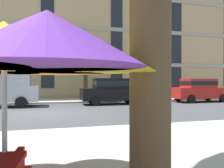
{
  "coord_description": "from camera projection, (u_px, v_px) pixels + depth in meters",
  "views": [
    {
      "loc": [
        0.15,
        -11.9,
        1.58
      ],
      "look_at": [
        4.2,
        3.2,
        1.4
      ],
      "focal_mm": 37.42,
      "sensor_mm": 36.0,
      "label": 1
    }
  ],
  "objects": [
    {
      "name": "pickup_silver",
      "position": [
        0.0,
        90.0,
        14.31
      ],
      "size": [
        5.1,
        2.12,
        2.2
      ],
      "color": "#A8AAB2",
      "rests_on": "ground"
    },
    {
      "name": "patio_umbrella",
      "position": [
        4.0,
        49.0,
        2.67
      ],
      "size": [
        3.63,
        3.37,
        2.27
      ],
      "color": "silver",
      "rests_on": "ground"
    },
    {
      "name": "sedan_black",
      "position": [
        112.0,
        90.0,
        16.17
      ],
      "size": [
        4.4,
        1.98,
        1.78
      ],
      "color": "black",
      "rests_on": "ground"
    },
    {
      "name": "sidewalk_far",
      "position": [
        48.0,
        101.0,
        18.04
      ],
      "size": [
        56.0,
        3.6,
        0.12
      ],
      "primitive_type": "cube",
      "color": "#B2ADA3",
      "rests_on": "ground"
    },
    {
      "name": "street_tree_middle",
      "position": [
        85.0,
        60.0,
        18.35
      ],
      "size": [
        2.5,
        2.51,
        4.52
      ],
      "color": "#4C3823",
      "rests_on": "ground"
    },
    {
      "name": "ground_plane",
      "position": [
        46.0,
        113.0,
        11.48
      ],
      "size": [
        120.0,
        120.0,
        0.0
      ],
      "primitive_type": "plane",
      "color": "#424244"
    },
    {
      "name": "apartment_building",
      "position": [
        48.0,
        24.0,
        25.86
      ],
      "size": [
        43.48,
        12.08,
        16.0
      ],
      "color": "tan",
      "rests_on": "ground"
    },
    {
      "name": "sedan_red",
      "position": [
        199.0,
        89.0,
        17.97
      ],
      "size": [
        4.4,
        1.98,
        1.78
      ],
      "color": "#B21E19",
      "rests_on": "ground"
    }
  ]
}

